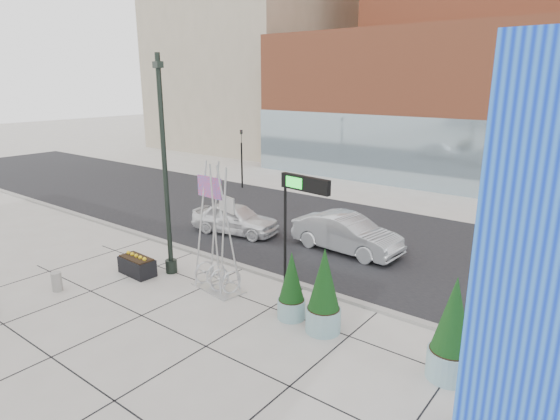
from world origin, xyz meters
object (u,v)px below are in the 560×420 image
Objects in this scene: public_art_sculpture at (217,257)px; car_silver_mid at (347,234)px; concrete_bollard at (57,282)px; car_white_west at (235,219)px; overhead_street_sign at (303,193)px; blue_pylon at (543,280)px; lamp_post at (166,189)px.

car_silver_mid is (1.79, 6.26, -0.41)m from public_art_sculpture.
car_white_west is at bearing 86.00° from concrete_bollard.
overhead_street_sign reaches higher than concrete_bollard.
blue_pylon reaches higher than concrete_bollard.
car_silver_mid is (4.33, 6.32, -2.59)m from lamp_post.
public_art_sculpture is at bearing -153.66° from car_white_west.
overhead_street_sign is 0.98× the size of car_white_west.
lamp_post reaches higher than car_silver_mid.
blue_pylon reaches higher than overhead_street_sign.
car_silver_mid is at bearing -89.72° from car_white_west.
lamp_post is at bearing 149.40° from car_silver_mid.
overhead_street_sign is at bearing 35.75° from concrete_bollard.
concrete_bollard is at bearing -131.72° from public_art_sculpture.
lamp_post reaches higher than concrete_bollard.
concrete_bollard is at bearing 165.16° from car_white_west.
concrete_bollard is at bearing -171.80° from blue_pylon.
car_white_west is at bearing 136.14° from public_art_sculpture.
car_silver_mid is (5.69, 1.12, 0.07)m from car_white_west.
public_art_sculpture reaches higher than overhead_street_sign.
lamp_post is 1.77× the size of public_art_sculpture.
overhead_street_sign reaches higher than car_silver_mid.
overhead_street_sign is 5.65m from car_silver_mid.
car_white_west is (-3.90, 5.14, -0.48)m from public_art_sculpture.
lamp_post reaches higher than public_art_sculpture.
blue_pylon is 1.89× the size of overhead_street_sign.
lamp_post is at bearing -156.25° from overhead_street_sign.
overhead_street_sign is at bearing 157.16° from blue_pylon.
car_white_west is 5.80m from car_silver_mid.
public_art_sculpture is 5.90m from concrete_bollard.
public_art_sculpture reaches higher than car_white_west.
blue_pylon is at bearing -130.33° from car_silver_mid.
public_art_sculpture is 3.96m from overhead_street_sign.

